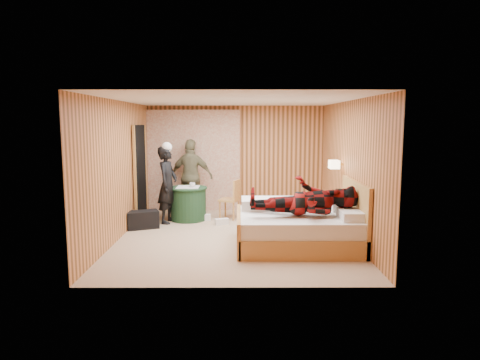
{
  "coord_description": "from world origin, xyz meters",
  "views": [
    {
      "loc": [
        0.08,
        -7.76,
        2.11
      ],
      "look_at": [
        0.1,
        0.06,
        1.05
      ],
      "focal_mm": 32.0,
      "sensor_mm": 36.0,
      "label": 1
    }
  ],
  "objects_px": {
    "bed": "(300,227)",
    "round_table": "(188,203)",
    "nightstand": "(334,219)",
    "chair_far": "(191,191)",
    "chair_near": "(233,196)",
    "woman_standing": "(168,185)",
    "man_at_table": "(191,177)",
    "duffel_bag": "(143,220)",
    "man_on_bed": "(304,191)",
    "wall_lamp": "(334,164)"
  },
  "relations": [
    {
      "from": "chair_far",
      "to": "chair_near",
      "type": "distance_m",
      "value": 1.12
    },
    {
      "from": "duffel_bag",
      "to": "man_at_table",
      "type": "height_order",
      "value": "man_at_table"
    },
    {
      "from": "wall_lamp",
      "to": "bed",
      "type": "height_order",
      "value": "wall_lamp"
    },
    {
      "from": "nightstand",
      "to": "round_table",
      "type": "xyz_separation_m",
      "value": [
        -2.9,
        1.17,
        0.08
      ]
    },
    {
      "from": "duffel_bag",
      "to": "woman_standing",
      "type": "bearing_deg",
      "value": 27.45
    },
    {
      "from": "woman_standing",
      "to": "chair_near",
      "type": "bearing_deg",
      "value": -63.8
    },
    {
      "from": "wall_lamp",
      "to": "chair_near",
      "type": "xyz_separation_m",
      "value": [
        -1.98,
        0.99,
        -0.79
      ]
    },
    {
      "from": "chair_far",
      "to": "wall_lamp",
      "type": "bearing_deg",
      "value": -35.89
    },
    {
      "from": "bed",
      "to": "round_table",
      "type": "xyz_separation_m",
      "value": [
        -2.14,
        1.97,
        0.04
      ]
    },
    {
      "from": "chair_far",
      "to": "nightstand",
      "type": "bearing_deg",
      "value": -40.19
    },
    {
      "from": "woman_standing",
      "to": "man_on_bed",
      "type": "distance_m",
      "value": 3.23
    },
    {
      "from": "bed",
      "to": "duffel_bag",
      "type": "xyz_separation_m",
      "value": [
        -2.97,
        1.22,
        -0.15
      ]
    },
    {
      "from": "chair_far",
      "to": "man_at_table",
      "type": "relative_size",
      "value": 0.54
    },
    {
      "from": "bed",
      "to": "chair_near",
      "type": "relative_size",
      "value": 2.38
    },
    {
      "from": "bed",
      "to": "man_at_table",
      "type": "relative_size",
      "value": 1.2
    },
    {
      "from": "round_table",
      "to": "chair_near",
      "type": "height_order",
      "value": "chair_near"
    },
    {
      "from": "bed",
      "to": "chair_near",
      "type": "distance_m",
      "value": 2.38
    },
    {
      "from": "wall_lamp",
      "to": "round_table",
      "type": "distance_m",
      "value": 3.21
    },
    {
      "from": "man_on_bed",
      "to": "wall_lamp",
      "type": "bearing_deg",
      "value": 59.2
    },
    {
      "from": "man_at_table",
      "to": "duffel_bag",
      "type": "bearing_deg",
      "value": 72.07
    },
    {
      "from": "nightstand",
      "to": "chair_far",
      "type": "bearing_deg",
      "value": 147.95
    },
    {
      "from": "chair_far",
      "to": "man_at_table",
      "type": "distance_m",
      "value": 0.32
    },
    {
      "from": "duffel_bag",
      "to": "man_at_table",
      "type": "distance_m",
      "value": 1.79
    },
    {
      "from": "woman_standing",
      "to": "man_on_bed",
      "type": "bearing_deg",
      "value": -114.93
    },
    {
      "from": "wall_lamp",
      "to": "man_at_table",
      "type": "height_order",
      "value": "man_at_table"
    },
    {
      "from": "nightstand",
      "to": "chair_far",
      "type": "relative_size",
      "value": 0.61
    },
    {
      "from": "round_table",
      "to": "woman_standing",
      "type": "height_order",
      "value": "woman_standing"
    },
    {
      "from": "nightstand",
      "to": "chair_near",
      "type": "xyz_separation_m",
      "value": [
        -1.94,
        1.25,
        0.22
      ]
    },
    {
      "from": "chair_near",
      "to": "man_at_table",
      "type": "xyz_separation_m",
      "value": [
        -0.96,
        0.6,
        0.36
      ]
    },
    {
      "from": "nightstand",
      "to": "chair_near",
      "type": "height_order",
      "value": "chair_near"
    },
    {
      "from": "chair_far",
      "to": "woman_standing",
      "type": "distance_m",
      "value": 1.02
    },
    {
      "from": "chair_near",
      "to": "duffel_bag",
      "type": "distance_m",
      "value": 2.0
    },
    {
      "from": "wall_lamp",
      "to": "woman_standing",
      "type": "relative_size",
      "value": 0.16
    },
    {
      "from": "chair_near",
      "to": "duffel_bag",
      "type": "relative_size",
      "value": 1.4
    },
    {
      "from": "duffel_bag",
      "to": "man_on_bed",
      "type": "relative_size",
      "value": 0.35
    },
    {
      "from": "bed",
      "to": "round_table",
      "type": "bearing_deg",
      "value": 137.39
    },
    {
      "from": "round_table",
      "to": "man_on_bed",
      "type": "xyz_separation_m",
      "value": [
        2.17,
        -2.2,
        0.63
      ]
    },
    {
      "from": "bed",
      "to": "chair_far",
      "type": "relative_size",
      "value": 2.23
    },
    {
      "from": "bed",
      "to": "nightstand",
      "type": "height_order",
      "value": "bed"
    },
    {
      "from": "wall_lamp",
      "to": "chair_far",
      "type": "height_order",
      "value": "wall_lamp"
    },
    {
      "from": "duffel_bag",
      "to": "man_on_bed",
      "type": "distance_m",
      "value": 3.43
    },
    {
      "from": "chair_near",
      "to": "man_on_bed",
      "type": "height_order",
      "value": "man_on_bed"
    },
    {
      "from": "round_table",
      "to": "man_at_table",
      "type": "height_order",
      "value": "man_at_table"
    },
    {
      "from": "chair_near",
      "to": "bed",
      "type": "bearing_deg",
      "value": 50.03
    },
    {
      "from": "man_at_table",
      "to": "man_on_bed",
      "type": "bearing_deg",
      "value": 139.15
    },
    {
      "from": "round_table",
      "to": "nightstand",
      "type": "bearing_deg",
      "value": -21.95
    },
    {
      "from": "round_table",
      "to": "woman_standing",
      "type": "relative_size",
      "value": 0.51
    },
    {
      "from": "bed",
      "to": "woman_standing",
      "type": "distance_m",
      "value": 3.1
    },
    {
      "from": "man_at_table",
      "to": "man_on_bed",
      "type": "xyz_separation_m",
      "value": [
        2.17,
        -2.88,
        0.13
      ]
    },
    {
      "from": "bed",
      "to": "woman_standing",
      "type": "height_order",
      "value": "woman_standing"
    }
  ]
}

